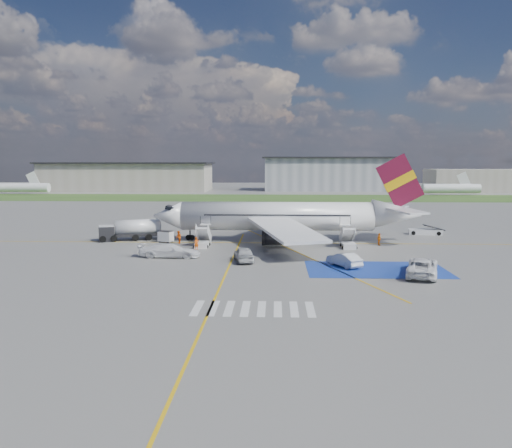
{
  "coord_description": "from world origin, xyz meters",
  "views": [
    {
      "loc": [
        -0.21,
        -53.82,
        10.86
      ],
      "look_at": [
        -2.49,
        4.53,
        3.5
      ],
      "focal_mm": 35.0,
      "sensor_mm": 36.0,
      "label": 1
    }
  ],
  "objects_px": {
    "belt_loader": "(426,232)",
    "airliner": "(288,216)",
    "car_silver_a": "(244,254)",
    "fuel_tanker": "(130,232)",
    "gpu_cart": "(166,237)",
    "van_white_b": "(170,248)",
    "van_white_a": "(422,264)",
    "car_silver_b": "(344,260)"
  },
  "relations": [
    {
      "from": "gpu_cart",
      "to": "belt_loader",
      "type": "height_order",
      "value": "gpu_cart"
    },
    {
      "from": "car_silver_b",
      "to": "airliner",
      "type": "bearing_deg",
      "value": -101.2
    },
    {
      "from": "belt_loader",
      "to": "airliner",
      "type": "bearing_deg",
      "value": -153.79
    },
    {
      "from": "airliner",
      "to": "belt_loader",
      "type": "distance_m",
      "value": 21.97
    },
    {
      "from": "fuel_tanker",
      "to": "belt_loader",
      "type": "distance_m",
      "value": 43.05
    },
    {
      "from": "airliner",
      "to": "car_silver_b",
      "type": "distance_m",
      "value": 17.7
    },
    {
      "from": "airliner",
      "to": "car_silver_a",
      "type": "bearing_deg",
      "value": -109.6
    },
    {
      "from": "gpu_cart",
      "to": "car_silver_b",
      "type": "height_order",
      "value": "gpu_cart"
    },
    {
      "from": "fuel_tanker",
      "to": "car_silver_a",
      "type": "bearing_deg",
      "value": -61.05
    },
    {
      "from": "airliner",
      "to": "gpu_cart",
      "type": "relative_size",
      "value": 16.87
    },
    {
      "from": "car_silver_a",
      "to": "car_silver_b",
      "type": "distance_m",
      "value": 10.82
    },
    {
      "from": "van_white_b",
      "to": "fuel_tanker",
      "type": "bearing_deg",
      "value": 35.47
    },
    {
      "from": "car_silver_a",
      "to": "van_white_b",
      "type": "height_order",
      "value": "van_white_b"
    },
    {
      "from": "airliner",
      "to": "van_white_a",
      "type": "distance_m",
      "value": 23.83
    },
    {
      "from": "van_white_a",
      "to": "van_white_b",
      "type": "height_order",
      "value": "van_white_a"
    },
    {
      "from": "fuel_tanker",
      "to": "car_silver_a",
      "type": "distance_m",
      "value": 21.9
    },
    {
      "from": "airliner",
      "to": "fuel_tanker",
      "type": "distance_m",
      "value": 21.89
    },
    {
      "from": "fuel_tanker",
      "to": "gpu_cart",
      "type": "height_order",
      "value": "fuel_tanker"
    },
    {
      "from": "airliner",
      "to": "fuel_tanker",
      "type": "xyz_separation_m",
      "value": [
        -21.78,
        -0.19,
        -2.2
      ]
    },
    {
      "from": "belt_loader",
      "to": "van_white_b",
      "type": "relative_size",
      "value": 1.02
    },
    {
      "from": "airliner",
      "to": "van_white_a",
      "type": "relative_size",
      "value": 6.28
    },
    {
      "from": "airliner",
      "to": "car_silver_a",
      "type": "relative_size",
      "value": 7.72
    },
    {
      "from": "belt_loader",
      "to": "car_silver_a",
      "type": "relative_size",
      "value": 1.11
    },
    {
      "from": "airliner",
      "to": "car_silver_a",
      "type": "xyz_separation_m",
      "value": [
        -5.13,
        -14.4,
        -2.58
      ]
    },
    {
      "from": "car_silver_a",
      "to": "van_white_b",
      "type": "distance_m",
      "value": 8.84
    },
    {
      "from": "van_white_a",
      "to": "van_white_b",
      "type": "xyz_separation_m",
      "value": [
        -26.18,
        7.79,
        -0.08
      ]
    },
    {
      "from": "airliner",
      "to": "gpu_cart",
      "type": "bearing_deg",
      "value": -173.32
    },
    {
      "from": "fuel_tanker",
      "to": "gpu_cart",
      "type": "bearing_deg",
      "value": -38.8
    },
    {
      "from": "car_silver_a",
      "to": "van_white_b",
      "type": "relative_size",
      "value": 0.91
    },
    {
      "from": "airliner",
      "to": "van_white_b",
      "type": "bearing_deg",
      "value": -137.92
    },
    {
      "from": "fuel_tanker",
      "to": "van_white_a",
      "type": "bearing_deg",
      "value": -50.88
    },
    {
      "from": "belt_loader",
      "to": "van_white_a",
      "type": "relative_size",
      "value": 0.91
    },
    {
      "from": "gpu_cart",
      "to": "van_white_a",
      "type": "distance_m",
      "value": 34.21
    },
    {
      "from": "car_silver_b",
      "to": "van_white_b",
      "type": "distance_m",
      "value": 19.65
    },
    {
      "from": "belt_loader",
      "to": "car_silver_a",
      "type": "distance_m",
      "value": 33.34
    },
    {
      "from": "airliner",
      "to": "belt_loader",
      "type": "relative_size",
      "value": 6.93
    },
    {
      "from": "fuel_tanker",
      "to": "van_white_b",
      "type": "relative_size",
      "value": 1.63
    },
    {
      "from": "van_white_b",
      "to": "gpu_cart",
      "type": "bearing_deg",
      "value": 16.79
    },
    {
      "from": "car_silver_a",
      "to": "car_silver_b",
      "type": "bearing_deg",
      "value": 157.65
    },
    {
      "from": "gpu_cart",
      "to": "belt_loader",
      "type": "bearing_deg",
      "value": 35.91
    },
    {
      "from": "fuel_tanker",
      "to": "van_white_a",
      "type": "height_order",
      "value": "fuel_tanker"
    },
    {
      "from": "airliner",
      "to": "fuel_tanker",
      "type": "height_order",
      "value": "airliner"
    }
  ]
}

